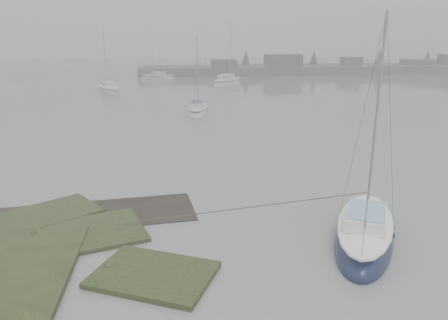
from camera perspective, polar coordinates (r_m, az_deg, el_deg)
ground at (r=42.96m, az=-8.42°, el=6.78°), size 160.00×160.00×0.00m
far_shoreline at (r=78.78m, az=12.44°, el=11.60°), size 60.00×8.00×4.15m
sailboat_main at (r=16.40m, az=17.86°, el=-9.27°), size 4.44×6.24×8.46m
sailboat_white at (r=39.47m, az=-3.48°, el=6.41°), size 2.42×5.44×7.41m
sailboat_far_a at (r=54.66m, az=-14.76°, el=8.77°), size 4.03×6.13×8.24m
sailboat_far_b at (r=60.54m, az=0.41°, el=10.05°), size 5.71×6.59×9.34m
sailboat_far_c at (r=68.21m, az=-8.64°, el=10.56°), size 5.61×2.99×7.54m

